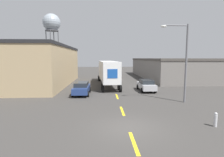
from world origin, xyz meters
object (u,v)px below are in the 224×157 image
parked_car_left_far (82,88)px  semi_truck (107,71)px  parked_car_right_mid (146,85)px  fire_hydrant (215,120)px  water_tower (52,23)px  street_lamp (183,57)px

parked_car_left_far → semi_truck: bearing=66.8°
parked_car_right_mid → semi_truck: bearing=131.9°
parked_car_left_far → fire_hydrant: 14.55m
parked_car_right_mid → parked_car_left_far: (-8.50, -1.98, 0.00)m
parked_car_right_mid → fire_hydrant: 12.70m
parked_car_right_mid → water_tower: (-23.96, 41.24, 15.90)m
parked_car_right_mid → fire_hydrant: bearing=-83.5°
parked_car_left_far → street_lamp: street_lamp is taller
parked_car_left_far → fire_hydrant: size_ratio=4.59×
water_tower → street_lamp: water_tower is taller
semi_truck → parked_car_right_mid: semi_truck is taller
semi_truck → fire_hydrant: semi_truck is taller
street_lamp → fire_hydrant: street_lamp is taller
parked_car_right_mid → parked_car_left_far: same height
parked_car_right_mid → street_lamp: 7.60m
parked_car_right_mid → fire_hydrant: parked_car_right_mid is taller
semi_truck → fire_hydrant: size_ratio=15.49×
street_lamp → semi_truck: bearing=120.7°
semi_truck → street_lamp: street_lamp is taller
semi_truck → parked_car_left_far: (-3.33, -7.75, -1.56)m
semi_truck → street_lamp: size_ratio=1.92×
semi_truck → street_lamp: (7.19, -12.08, 2.16)m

